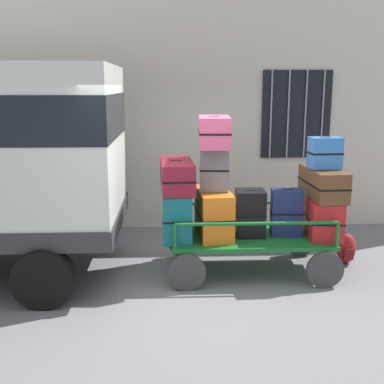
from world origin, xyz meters
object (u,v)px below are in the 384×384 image
(suitcase_midleft_middle, at_px, (214,169))
(suitcase_right_top, at_px, (325,153))
(suitcase_midleft_bottom, at_px, (214,213))
(suitcase_midright_bottom, at_px, (286,212))
(suitcase_midleft_top, at_px, (214,132))
(suitcase_right_middle, at_px, (323,183))
(suitcase_right_bottom, at_px, (322,217))
(suitcase_left_bottom, at_px, (177,213))
(luggage_cart, at_px, (249,242))
(suitcase_center_bottom, at_px, (250,213))
(backpack, at_px, (346,249))
(suitcase_left_middle, at_px, (177,175))

(suitcase_midleft_middle, relative_size, suitcase_right_top, 1.36)
(suitcase_midleft_middle, xyz_separation_m, suitcase_right_top, (1.46, 0.03, 0.20))
(suitcase_midleft_bottom, height_order, suitcase_midright_bottom, suitcase_midright_bottom)
(suitcase_midleft_top, height_order, suitcase_right_top, suitcase_midleft_top)
(suitcase_midleft_bottom, height_order, suitcase_right_middle, suitcase_right_middle)
(suitcase_midleft_middle, relative_size, suitcase_right_bottom, 0.65)
(suitcase_midleft_top, xyz_separation_m, suitcase_right_top, (1.46, -0.02, -0.28))
(suitcase_left_bottom, distance_m, suitcase_midleft_middle, 0.77)
(suitcase_left_bottom, relative_size, suitcase_midright_bottom, 1.55)
(suitcase_midleft_bottom, height_order, suitcase_right_top, suitcase_right_top)
(suitcase_midleft_top, bearing_deg, suitcase_right_top, -0.88)
(luggage_cart, xyz_separation_m, suitcase_midleft_bottom, (-0.49, 0.01, 0.41))
(luggage_cart, xyz_separation_m, suitcase_left_bottom, (-0.97, 0.03, 0.41))
(luggage_cart, xyz_separation_m, suitcase_midright_bottom, (0.49, -0.02, 0.42))
(suitcase_midleft_top, relative_size, suitcase_center_bottom, 1.30)
(luggage_cart, height_order, suitcase_midleft_bottom, suitcase_midleft_bottom)
(suitcase_midleft_bottom, xyz_separation_m, suitcase_center_bottom, (0.49, -0.02, 0.00))
(luggage_cart, bearing_deg, suitcase_right_bottom, -1.40)
(suitcase_center_bottom, xyz_separation_m, suitcase_right_top, (0.97, 0.03, 0.80))
(suitcase_midright_bottom, distance_m, backpack, 1.16)
(suitcase_midleft_middle, height_order, suitcase_midright_bottom, suitcase_midleft_middle)
(suitcase_midright_bottom, bearing_deg, suitcase_midleft_middle, 179.35)
(suitcase_center_bottom, bearing_deg, suitcase_midleft_middle, 179.55)
(suitcase_right_middle, bearing_deg, suitcase_left_middle, 179.61)
(suitcase_midleft_top, distance_m, backpack, 2.57)
(suitcase_midleft_top, xyz_separation_m, suitcase_right_bottom, (1.46, -0.06, -1.14))
(suitcase_center_bottom, relative_size, suitcase_right_middle, 0.65)
(suitcase_midleft_bottom, relative_size, suitcase_right_middle, 0.96)
(suitcase_right_middle, bearing_deg, suitcase_right_top, 90.00)
(luggage_cart, xyz_separation_m, suitcase_right_bottom, (0.97, -0.02, 0.35))
(suitcase_midleft_middle, distance_m, backpack, 2.28)
(suitcase_left_bottom, bearing_deg, suitcase_midright_bottom, -1.91)
(suitcase_right_top, relative_size, backpack, 0.96)
(luggage_cart, bearing_deg, suitcase_center_bottom, -90.00)
(suitcase_right_bottom, relative_size, backpack, 2.01)
(suitcase_midright_bottom, bearing_deg, suitcase_center_bottom, 179.16)
(luggage_cart, bearing_deg, backpack, 8.91)
(luggage_cart, distance_m, suitcase_right_bottom, 1.04)
(suitcase_center_bottom, bearing_deg, suitcase_midleft_top, 173.54)
(suitcase_right_top, bearing_deg, suitcase_midright_bottom, -175.34)
(suitcase_midleft_middle, distance_m, suitcase_right_bottom, 1.60)
(suitcase_midleft_bottom, distance_m, suitcase_midleft_top, 1.08)
(suitcase_center_bottom, relative_size, backpack, 1.42)
(suitcase_left_middle, distance_m, suitcase_midleft_bottom, 0.71)
(suitcase_left_middle, bearing_deg, suitcase_midright_bottom, -1.99)
(suitcase_midleft_bottom, distance_m, suitcase_right_bottom, 1.46)
(suitcase_midleft_top, bearing_deg, suitcase_midleft_middle, -90.00)
(suitcase_midleft_middle, bearing_deg, suitcase_midright_bottom, -0.65)
(luggage_cart, relative_size, suitcase_midleft_top, 2.70)
(suitcase_midright_bottom, bearing_deg, suitcase_midleft_top, 176.34)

